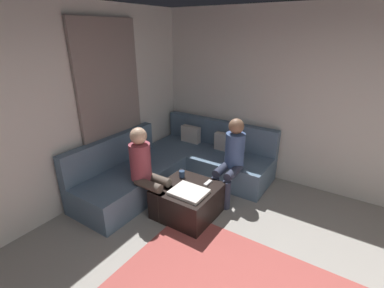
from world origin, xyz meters
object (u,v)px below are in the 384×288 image
(coffee_mug, at_px, (182,174))
(person_on_couch_back, at_px, (232,157))
(sectional_couch, at_px, (177,166))
(person_on_couch_side, at_px, (146,168))
(game_remote, at_px, (208,183))
(ottoman, at_px, (188,200))

(coffee_mug, distance_m, person_on_couch_back, 0.75)
(sectional_couch, height_order, person_on_couch_side, person_on_couch_side)
(person_on_couch_back, bearing_deg, sectional_couch, 3.38)
(sectional_couch, bearing_deg, person_on_couch_back, 3.38)
(person_on_couch_side, bearing_deg, person_on_couch_back, 140.14)
(sectional_couch, height_order, game_remote, sectional_couch)
(coffee_mug, height_order, person_on_couch_side, person_on_couch_side)
(game_remote, bearing_deg, coffee_mug, -174.29)
(ottoman, distance_m, coffee_mug, 0.38)
(coffee_mug, xyz_separation_m, person_on_couch_back, (0.50, 0.53, 0.19))
(ottoman, xyz_separation_m, game_remote, (0.18, 0.22, 0.22))
(sectional_couch, bearing_deg, person_on_couch_side, -80.51)
(ottoman, relative_size, person_on_couch_side, 0.63)
(game_remote, bearing_deg, ottoman, -129.29)
(sectional_couch, xyz_separation_m, game_remote, (0.83, -0.43, 0.15))
(person_on_couch_back, bearing_deg, game_remote, 78.02)
(ottoman, xyz_separation_m, person_on_couch_side, (-0.50, -0.23, 0.45))
(ottoman, relative_size, person_on_couch_back, 0.63)
(ottoman, bearing_deg, game_remote, 50.71)
(ottoman, bearing_deg, coffee_mug, 140.71)
(ottoman, distance_m, person_on_couch_side, 0.71)
(coffee_mug, bearing_deg, sectional_couch, 132.11)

